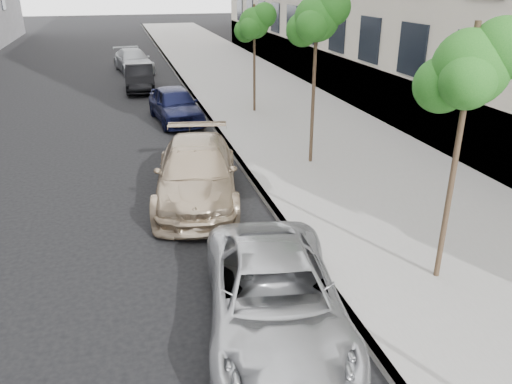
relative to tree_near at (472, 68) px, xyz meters
name	(u,v)px	position (x,y,z in m)	size (l,w,h in m)	color
ground	(300,370)	(-3.23, -1.50, -3.90)	(160.00, 160.00, 0.00)	black
sidewalk	(231,73)	(1.07, 22.50, -3.83)	(6.40, 72.00, 0.14)	gray
curb	(178,75)	(-2.05, 22.50, -3.83)	(0.15, 72.00, 0.14)	#9E9B93
tree_near	(472,68)	(0.00, 0.00, 0.00)	(1.59, 1.39, 4.55)	#38281C
tree_mid	(318,19)	(0.00, 6.50, 0.28)	(1.60, 1.40, 4.85)	#38281C
tree_far	(255,23)	(0.00, 13.00, -0.32)	(1.57, 1.37, 4.23)	#38281C
minivan	(275,297)	(-3.33, -0.54, -3.28)	(2.07, 4.49, 1.25)	#B0B2B5
suv	(197,173)	(-3.69, 4.93, -3.19)	(2.00, 4.91, 1.43)	tan
sedan_blue	(175,105)	(-3.33, 12.60, -3.23)	(1.60, 3.98, 1.36)	#101336
sedan_black	(140,78)	(-4.34, 19.00, -3.27)	(1.34, 3.85, 1.27)	black
sedan_rear	(133,61)	(-4.41, 24.82, -3.25)	(1.83, 4.49, 1.30)	#9B9EA2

